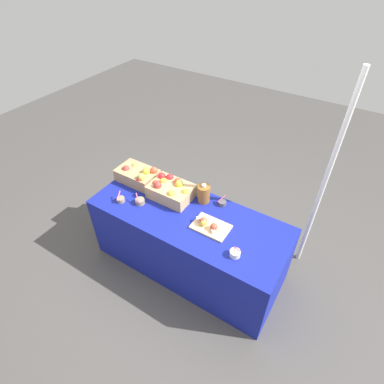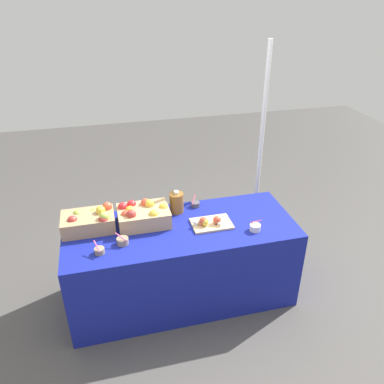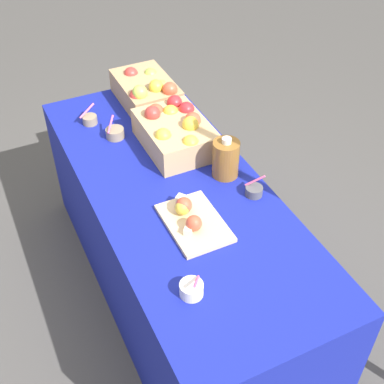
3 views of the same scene
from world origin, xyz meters
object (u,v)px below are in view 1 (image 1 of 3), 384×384
Objects in this scene: apple_crate_middle at (171,190)px; tent_pole at (324,185)px; cutting_board_front at (209,225)px; apple_crate_left at (138,175)px; sample_bowl_far at (222,203)px; cider_jug at (204,194)px; sample_bowl_extra at (140,201)px; sample_bowl_near at (121,199)px; sample_bowl_mid at (235,253)px.

tent_pole is (1.27, 0.58, 0.22)m from apple_crate_middle.
cutting_board_front is at bearing -17.68° from apple_crate_middle.
tent_pole is at bearing 45.31° from cutting_board_front.
apple_crate_middle is at bearing -2.67° from apple_crate_left.
sample_bowl_far is 0.50× the size of cider_jug.
sample_bowl_extra is at bearing -149.23° from sample_bowl_far.
tent_pole reaches higher than cutting_board_front.
apple_crate_left is 0.20× the size of tent_pole.
cider_jug is (-0.18, -0.05, 0.07)m from sample_bowl_far.
sample_bowl_near is 0.94× the size of sample_bowl_extra.
sample_bowl_near is (-0.37, -0.32, -0.06)m from apple_crate_middle.
cider_jug is at bearing 141.65° from sample_bowl_mid.
apple_crate_left is 0.43m from apple_crate_middle.
apple_crate_middle reaches higher than sample_bowl_near.
sample_bowl_mid reaches higher than cutting_board_front.
apple_crate_middle is at bearing -160.14° from cider_jug.
sample_bowl_extra is at bearing 23.36° from sample_bowl_near.
sample_bowl_near is 0.19m from sample_bowl_extra.
apple_crate_middle is at bearing 159.27° from sample_bowl_mid.
sample_bowl_mid is at bearing -52.43° from sample_bowl_far.
tent_pole reaches higher than apple_crate_left.
tent_pole reaches higher than cider_jug.
tent_pole is at bearing 65.85° from sample_bowl_mid.
apple_crate_middle is at bearing 41.21° from sample_bowl_near.
sample_bowl_extra is at bearing -48.97° from apple_crate_left.
sample_bowl_near is at bearing -170.22° from cutting_board_front.
cutting_board_front is (0.53, -0.17, -0.06)m from apple_crate_middle.
sample_bowl_far is 0.05× the size of tent_pole.
sample_bowl_far is (0.49, 0.16, -0.06)m from apple_crate_middle.
apple_crate_middle is 0.33m from cider_jug.
apple_crate_left is 1.79m from tent_pole.
sample_bowl_extra reaches higher than sample_bowl_far.
apple_crate_left is 4.04× the size of sample_bowl_extra.
apple_crate_middle is 4.31× the size of sample_bowl_near.
apple_crate_left reaches higher than cutting_board_front.
sample_bowl_extra is (0.23, -0.27, -0.05)m from apple_crate_left.
sample_bowl_near is 0.81m from cider_jug.
cider_jug is at bearing 128.27° from cutting_board_front.
sample_bowl_far is at bearing 29.32° from sample_bowl_near.
sample_bowl_far is at bearing 8.62° from apple_crate_left.
sample_bowl_mid is at bearing -4.27° from sample_bowl_extra.
cider_jug is (-0.22, 0.28, 0.06)m from cutting_board_front.
sample_bowl_near is at bearing -147.31° from cider_jug.
sample_bowl_mid is (1.23, -0.00, 0.00)m from sample_bowl_near.
cider_jug is (0.68, 0.44, 0.07)m from sample_bowl_near.
sample_bowl_near reaches higher than cutting_board_front.
cutting_board_front is 0.37m from sample_bowl_mid.
sample_bowl_extra is 0.51× the size of cider_jug.
cutting_board_front is at bearing -82.89° from sample_bowl_far.
apple_crate_left reaches higher than sample_bowl_mid.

